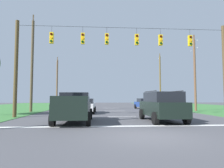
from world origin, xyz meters
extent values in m
plane|color=#47474C|center=(0.00, 0.00, 0.00)|extent=(120.00, 120.00, 0.00)
cube|color=white|center=(0.00, 3.08, 0.00)|extent=(15.81, 0.45, 0.01)
cube|color=white|center=(0.00, 9.08, 0.00)|extent=(2.50, 0.15, 0.01)
cube|color=white|center=(0.00, 16.47, 0.00)|extent=(2.50, 0.15, 0.01)
cube|color=white|center=(0.00, 23.48, 0.00)|extent=(2.50, 0.15, 0.01)
cylinder|color=#4F3E24|center=(-8.82, 8.76, 4.03)|extent=(0.30, 0.30, 8.07)
cylinder|color=black|center=(0.17, 8.76, 7.67)|extent=(17.98, 0.02, 0.02)
cylinder|color=black|center=(-5.99, 8.76, 7.39)|extent=(0.02, 0.02, 0.55)
cube|color=yellow|center=(-5.99, 8.76, 6.64)|extent=(0.32, 0.24, 0.95)
cylinder|color=#310503|center=(-5.99, 8.62, 6.94)|extent=(0.20, 0.04, 0.20)
cylinder|color=orange|center=(-5.99, 8.62, 6.64)|extent=(0.20, 0.04, 0.20)
cylinder|color=black|center=(-5.99, 8.62, 6.34)|extent=(0.20, 0.04, 0.20)
cylinder|color=black|center=(-3.38, 8.76, 7.39)|extent=(0.02, 0.02, 0.55)
cube|color=yellow|center=(-3.38, 8.76, 6.64)|extent=(0.32, 0.24, 0.95)
cylinder|color=#310503|center=(-3.38, 8.62, 6.94)|extent=(0.20, 0.04, 0.20)
cylinder|color=orange|center=(-3.38, 8.62, 6.64)|extent=(0.20, 0.04, 0.20)
cylinder|color=black|center=(-3.38, 8.62, 6.34)|extent=(0.20, 0.04, 0.20)
cylinder|color=black|center=(-1.32, 8.76, 7.39)|extent=(0.02, 0.02, 0.55)
cube|color=yellow|center=(-1.32, 8.76, 6.64)|extent=(0.32, 0.24, 0.95)
cylinder|color=#310503|center=(-1.32, 8.62, 6.94)|extent=(0.20, 0.04, 0.20)
cylinder|color=orange|center=(-1.32, 8.62, 6.64)|extent=(0.20, 0.04, 0.20)
cylinder|color=black|center=(-1.32, 8.62, 6.34)|extent=(0.20, 0.04, 0.20)
cylinder|color=black|center=(1.28, 8.76, 7.39)|extent=(0.02, 0.02, 0.55)
cube|color=yellow|center=(1.28, 8.76, 6.64)|extent=(0.32, 0.24, 0.95)
cylinder|color=#310503|center=(1.28, 8.62, 6.94)|extent=(0.20, 0.04, 0.20)
cylinder|color=orange|center=(1.28, 8.62, 6.64)|extent=(0.20, 0.04, 0.20)
cylinder|color=black|center=(1.28, 8.62, 6.34)|extent=(0.20, 0.04, 0.20)
cylinder|color=black|center=(3.39, 8.76, 7.39)|extent=(0.02, 0.02, 0.55)
cube|color=yellow|center=(3.39, 8.76, 6.64)|extent=(0.32, 0.24, 0.95)
cylinder|color=#310503|center=(3.39, 8.62, 6.94)|extent=(0.20, 0.04, 0.20)
cylinder|color=orange|center=(3.39, 8.62, 6.64)|extent=(0.20, 0.04, 0.20)
cylinder|color=black|center=(3.39, 8.62, 6.34)|extent=(0.20, 0.04, 0.20)
cylinder|color=black|center=(6.06, 8.76, 7.39)|extent=(0.02, 0.02, 0.55)
cube|color=yellow|center=(6.06, 8.76, 6.64)|extent=(0.32, 0.24, 0.95)
cylinder|color=#310503|center=(6.06, 8.62, 6.94)|extent=(0.20, 0.04, 0.20)
cylinder|color=orange|center=(6.06, 8.62, 6.64)|extent=(0.20, 0.04, 0.20)
cylinder|color=black|center=(6.06, 8.62, 6.34)|extent=(0.20, 0.04, 0.20)
cube|color=black|center=(-3.62, 5.08, 0.82)|extent=(2.02, 5.41, 0.85)
cube|color=black|center=(-3.63, 5.73, 1.60)|extent=(1.86, 1.91, 0.70)
cube|color=black|center=(-4.56, 3.73, 1.48)|extent=(0.11, 2.38, 0.45)
cube|color=black|center=(-2.68, 3.73, 1.48)|extent=(0.11, 2.38, 0.45)
cube|color=black|center=(-3.61, 2.43, 1.48)|extent=(1.96, 0.11, 0.45)
cylinder|color=black|center=(-4.63, 6.91, 0.40)|extent=(0.28, 0.80, 0.80)
cylinder|color=black|center=(-2.63, 6.92, 0.40)|extent=(0.28, 0.80, 0.80)
cylinder|color=black|center=(-4.62, 3.24, 0.40)|extent=(0.28, 0.80, 0.80)
cylinder|color=black|center=(-2.62, 3.25, 0.40)|extent=(0.28, 0.80, 0.80)
cube|color=black|center=(2.27, 5.22, 0.85)|extent=(2.08, 4.85, 0.95)
cube|color=black|center=(2.27, 5.07, 1.66)|extent=(1.88, 3.25, 0.65)
cylinder|color=black|center=(1.42, 5.05, 2.03)|extent=(0.12, 2.72, 0.05)
cylinder|color=black|center=(3.12, 5.09, 2.03)|extent=(0.12, 2.72, 0.05)
cylinder|color=black|center=(1.25, 6.83, 0.38)|extent=(0.28, 0.77, 0.76)
cylinder|color=black|center=(3.20, 6.88, 0.38)|extent=(0.28, 0.77, 0.76)
cylinder|color=black|center=(1.33, 3.56, 0.38)|extent=(0.28, 0.77, 0.76)
cylinder|color=black|center=(3.28, 3.61, 0.38)|extent=(0.28, 0.77, 0.76)
cube|color=silver|center=(-3.33, 13.01, 0.67)|extent=(1.95, 4.36, 0.70)
cube|color=black|center=(-3.33, 13.01, 1.27)|extent=(1.69, 2.15, 0.50)
cylinder|color=black|center=(-2.48, 11.56, 0.32)|extent=(0.24, 0.65, 0.64)
cylinder|color=black|center=(-4.27, 11.62, 0.32)|extent=(0.24, 0.65, 0.64)
cylinder|color=black|center=(-2.38, 14.40, 0.32)|extent=(0.24, 0.65, 0.64)
cylinder|color=black|center=(-4.18, 14.46, 0.32)|extent=(0.24, 0.65, 0.64)
cube|color=navy|center=(4.58, 20.40, 0.67)|extent=(2.19, 4.45, 0.70)
cube|color=black|center=(4.58, 20.40, 1.27)|extent=(1.81, 2.24, 0.50)
cylinder|color=black|center=(5.61, 19.07, 0.32)|extent=(0.28, 0.66, 0.64)
cylinder|color=black|center=(3.82, 18.90, 0.32)|extent=(0.28, 0.66, 0.64)
cylinder|color=black|center=(5.35, 21.89, 0.32)|extent=(0.28, 0.66, 0.64)
cylinder|color=black|center=(3.56, 21.73, 0.32)|extent=(0.28, 0.66, 0.64)
cylinder|color=brown|center=(9.70, 15.39, 4.35)|extent=(0.26, 0.26, 8.70)
cube|color=brown|center=(9.70, 15.39, 8.30)|extent=(0.12, 0.12, 2.06)
cylinder|color=#B2B7BC|center=(9.70, 16.21, 8.42)|extent=(0.08, 0.08, 0.12)
cylinder|color=#B2B7BC|center=(9.70, 14.57, 8.42)|extent=(0.08, 0.08, 0.12)
cube|color=brown|center=(9.70, 15.39, 7.40)|extent=(0.12, 0.12, 2.04)
cylinder|color=#B2B7BC|center=(9.70, 16.21, 7.52)|extent=(0.08, 0.08, 0.12)
cylinder|color=#B2B7BC|center=(9.70, 14.57, 7.52)|extent=(0.08, 0.08, 0.12)
cylinder|color=brown|center=(10.23, 30.83, 4.91)|extent=(0.28, 0.28, 9.82)
cube|color=brown|center=(10.23, 30.83, 9.42)|extent=(0.12, 0.12, 1.99)
cylinder|color=#B2B7BC|center=(10.23, 31.62, 9.54)|extent=(0.08, 0.08, 0.12)
cylinder|color=#B2B7BC|center=(10.23, 30.03, 9.54)|extent=(0.08, 0.08, 0.12)
cylinder|color=brown|center=(-9.60, 15.35, 5.27)|extent=(0.30, 0.30, 10.54)
cube|color=brown|center=(-9.60, 15.35, 10.14)|extent=(0.12, 0.12, 2.25)
cylinder|color=#B2B7BC|center=(-9.60, 16.25, 10.26)|extent=(0.08, 0.08, 0.12)
cylinder|color=#B2B7BC|center=(-9.60, 14.44, 10.26)|extent=(0.08, 0.08, 0.12)
cylinder|color=brown|center=(-9.66, 30.35, 4.34)|extent=(0.30, 0.30, 8.69)
cube|color=brown|center=(-9.66, 30.35, 8.29)|extent=(0.12, 0.12, 2.03)
cylinder|color=#B2B7BC|center=(-9.66, 31.16, 8.41)|extent=(0.08, 0.08, 0.12)
cylinder|color=#B2B7BC|center=(-9.66, 29.54, 8.41)|extent=(0.08, 0.08, 0.12)
camera|label=1|loc=(-2.12, -8.52, 1.60)|focal=32.87mm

